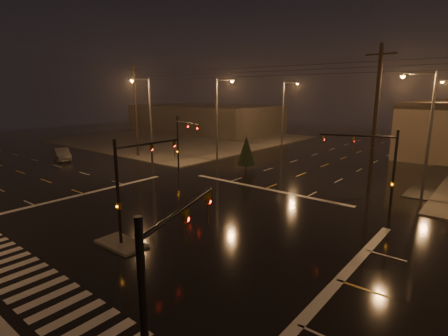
% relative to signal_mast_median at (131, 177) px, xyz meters
% --- Properties ---
extents(ground, '(140.00, 140.00, 0.00)m').
position_rel_signal_mast_median_xyz_m(ground, '(-0.00, 3.07, -3.75)').
color(ground, black).
rests_on(ground, ground).
extents(sidewalk_nw, '(36.00, 36.00, 0.12)m').
position_rel_signal_mast_median_xyz_m(sidewalk_nw, '(-30.00, 33.07, -3.69)').
color(sidewalk_nw, '#4D4A45').
rests_on(sidewalk_nw, ground).
extents(median_island, '(3.00, 1.60, 0.15)m').
position_rel_signal_mast_median_xyz_m(median_island, '(-0.00, -0.93, -3.68)').
color(median_island, '#4D4A45').
rests_on(median_island, ground).
extents(crosswalk, '(15.00, 2.60, 0.01)m').
position_rel_signal_mast_median_xyz_m(crosswalk, '(-0.00, -5.93, -3.75)').
color(crosswalk, beige).
rests_on(crosswalk, ground).
extents(stop_bar_far, '(16.00, 0.50, 0.01)m').
position_rel_signal_mast_median_xyz_m(stop_bar_far, '(-0.00, 14.07, -3.75)').
color(stop_bar_far, beige).
rests_on(stop_bar_far, ground).
extents(commercial_block, '(30.00, 18.00, 5.60)m').
position_rel_signal_mast_median_xyz_m(commercial_block, '(-35.00, 45.07, -0.95)').
color(commercial_block, '#403C38').
rests_on(commercial_block, ground).
extents(signal_mast_median, '(0.25, 4.59, 6.00)m').
position_rel_signal_mast_median_xyz_m(signal_mast_median, '(0.00, 0.00, 0.00)').
color(signal_mast_median, black).
rests_on(signal_mast_median, ground).
extents(signal_mast_ne, '(4.84, 1.86, 6.00)m').
position_rel_signal_mast_median_xyz_m(signal_mast_ne, '(9.50, 13.21, 0.04)').
color(signal_mast_ne, black).
rests_on(signal_mast_ne, ground).
extents(signal_mast_nw, '(4.84, 1.86, 6.00)m').
position_rel_signal_mast_median_xyz_m(signal_mast_nw, '(-9.50, 13.21, 0.04)').
color(signal_mast_nw, black).
rests_on(signal_mast_nw, ground).
extents(signal_mast_se, '(1.55, 3.87, 6.00)m').
position_rel_signal_mast_median_xyz_m(signal_mast_se, '(10.23, -6.68, -0.04)').
color(signal_mast_se, black).
rests_on(signal_mast_se, ground).
extents(streetlight_1, '(2.77, 0.32, 10.00)m').
position_rel_signal_mast_median_xyz_m(streetlight_1, '(-11.18, 21.07, 2.05)').
color(streetlight_1, '#38383A').
rests_on(streetlight_1, ground).
extents(streetlight_2, '(2.77, 0.32, 10.00)m').
position_rel_signal_mast_median_xyz_m(streetlight_2, '(-11.18, 37.07, 2.05)').
color(streetlight_2, '#38383A').
rests_on(streetlight_2, ground).
extents(streetlight_3, '(2.77, 0.32, 10.00)m').
position_rel_signal_mast_median_xyz_m(streetlight_3, '(11.18, 19.07, 2.05)').
color(streetlight_3, '#38383A').
rests_on(streetlight_3, ground).
extents(streetlight_5, '(0.32, 2.77, 10.00)m').
position_rel_signal_mast_median_xyz_m(streetlight_5, '(-16.00, 14.26, 2.05)').
color(streetlight_5, '#38383A').
rests_on(streetlight_5, ground).
extents(utility_pole_0, '(2.20, 0.32, 12.00)m').
position_rel_signal_mast_median_xyz_m(utility_pole_0, '(-22.00, 17.07, 2.38)').
color(utility_pole_0, black).
rests_on(utility_pole_0, ground).
extents(utility_pole_1, '(2.20, 0.32, 12.00)m').
position_rel_signal_mast_median_xyz_m(utility_pole_1, '(8.00, 17.07, 2.38)').
color(utility_pole_1, black).
rests_on(utility_pole_1, ground).
extents(conifer_3, '(2.02, 2.02, 3.85)m').
position_rel_signal_mast_median_xyz_m(conifer_3, '(-5.47, 18.84, -1.48)').
color(conifer_3, black).
rests_on(conifer_3, ground).
extents(car_crossing, '(4.85, 2.97, 1.51)m').
position_rel_signal_mast_median_xyz_m(car_crossing, '(-27.24, 9.33, -3.00)').
color(car_crossing, '#4F5256').
rests_on(car_crossing, ground).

